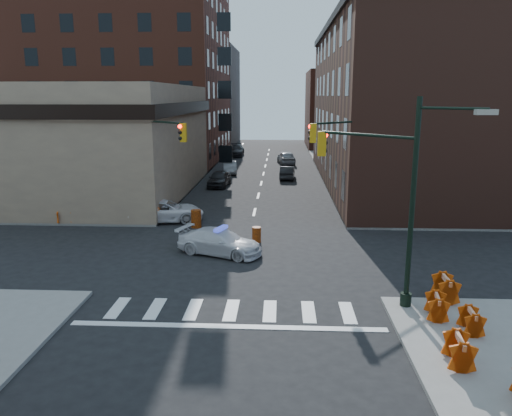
# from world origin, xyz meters

# --- Properties ---
(ground) EXTENTS (140.00, 140.00, 0.00)m
(ground) POSITION_xyz_m (0.00, 0.00, 0.00)
(ground) COLOR black
(ground) RESTS_ON ground
(sidewalk_nw) EXTENTS (34.00, 54.50, 0.15)m
(sidewalk_nw) POSITION_xyz_m (-23.00, 32.75, 0.07)
(sidewalk_nw) COLOR gray
(sidewalk_nw) RESTS_ON ground
(sidewalk_ne) EXTENTS (34.00, 54.50, 0.15)m
(sidewalk_ne) POSITION_xyz_m (23.00, 32.75, 0.07)
(sidewalk_ne) COLOR gray
(sidewalk_ne) RESTS_ON ground
(bank_building) EXTENTS (22.00, 22.00, 9.00)m
(bank_building) POSITION_xyz_m (-17.00, 16.50, 4.50)
(bank_building) COLOR #967E62
(bank_building) RESTS_ON ground
(apartment_block) EXTENTS (25.00, 25.00, 24.00)m
(apartment_block) POSITION_xyz_m (-18.50, 40.00, 12.00)
(apartment_block) COLOR #5F2C1E
(apartment_block) RESTS_ON ground
(commercial_row_ne) EXTENTS (14.00, 34.00, 14.00)m
(commercial_row_ne) POSITION_xyz_m (13.00, 22.50, 7.00)
(commercial_row_ne) COLOR #502B20
(commercial_row_ne) RESTS_ON ground
(filler_nw) EXTENTS (20.00, 18.00, 16.00)m
(filler_nw) POSITION_xyz_m (-16.00, 62.00, 8.00)
(filler_nw) COLOR brown
(filler_nw) RESTS_ON ground
(filler_ne) EXTENTS (16.00, 16.00, 12.00)m
(filler_ne) POSITION_xyz_m (14.00, 58.00, 6.00)
(filler_ne) COLOR #5F2C1E
(filler_ne) RESTS_ON ground
(signal_pole_se) EXTENTS (5.40, 5.27, 8.00)m
(signal_pole_se) POSITION_xyz_m (6.04, -5.52, 4.61)
(signal_pole_se) COLOR black
(signal_pole_se) RESTS_ON sidewalk_se
(signal_pole_nw) EXTENTS (3.58, 3.67, 8.00)m
(signal_pole_nw) POSITION_xyz_m (-5.85, 5.34, 4.34)
(signal_pole_nw) COLOR black
(signal_pole_nw) RESTS_ON sidewalk_nw
(signal_pole_ne) EXTENTS (3.67, 3.58, 8.00)m
(signal_pole_ne) POSITION_xyz_m (5.84, 5.35, 4.34)
(signal_pole_ne) COLOR black
(signal_pole_ne) RESTS_ON sidewalk_ne
(tree_ne_near) EXTENTS (3.00, 3.00, 4.85)m
(tree_ne_near) POSITION_xyz_m (7.50, 26.00, 3.49)
(tree_ne_near) COLOR black
(tree_ne_near) RESTS_ON sidewalk_ne
(tree_ne_far) EXTENTS (3.00, 3.00, 4.85)m
(tree_ne_far) POSITION_xyz_m (7.50, 34.00, 3.49)
(tree_ne_far) COLOR black
(tree_ne_far) RESTS_ON sidewalk_ne
(police_car) EXTENTS (4.95, 3.39, 1.33)m
(police_car) POSITION_xyz_m (-1.30, 0.23, 0.67)
(police_car) COLOR silver
(police_car) RESTS_ON ground
(pickup) EXTENTS (5.45, 3.15, 1.43)m
(pickup) POSITION_xyz_m (-5.80, 7.00, 0.71)
(pickup) COLOR white
(pickup) RESTS_ON ground
(parked_car_wnear) EXTENTS (1.99, 4.35, 1.45)m
(parked_car_wnear) POSITION_xyz_m (-3.80, 20.22, 0.72)
(parked_car_wnear) COLOR black
(parked_car_wnear) RESTS_ON ground
(parked_car_wfar) EXTENTS (1.84, 4.08, 1.30)m
(parked_car_wfar) POSITION_xyz_m (-3.61, 28.04, 0.65)
(parked_car_wfar) COLOR gray
(parked_car_wfar) RESTS_ON ground
(parked_car_wdeep) EXTENTS (2.22, 5.41, 1.57)m
(parked_car_wdeep) POSITION_xyz_m (-4.45, 43.83, 0.78)
(parked_car_wdeep) COLOR black
(parked_car_wdeep) RESTS_ON ground
(parked_car_enear) EXTENTS (1.59, 3.96, 1.28)m
(parked_car_enear) POSITION_xyz_m (2.50, 24.72, 0.64)
(parked_car_enear) COLOR black
(parked_car_enear) RESTS_ON ground
(parked_car_efar) EXTENTS (2.44, 4.89, 1.60)m
(parked_car_efar) POSITION_xyz_m (2.50, 35.86, 0.80)
(parked_car_efar) COLOR #97999F
(parked_car_efar) RESTS_ON ground
(pedestrian_a) EXTENTS (0.82, 0.67, 1.94)m
(pedestrian_a) POSITION_xyz_m (-6.50, 6.39, 1.12)
(pedestrian_a) COLOR black
(pedestrian_a) RESTS_ON sidewalk_nw
(pedestrian_b) EXTENTS (1.08, 0.95, 1.86)m
(pedestrian_b) POSITION_xyz_m (-9.02, 6.00, 1.08)
(pedestrian_b) COLOR black
(pedestrian_b) RESTS_ON sidewalk_nw
(pedestrian_c) EXTENTS (1.19, 0.70, 1.91)m
(pedestrian_c) POSITION_xyz_m (-9.95, 9.76, 1.10)
(pedestrian_c) COLOR black
(pedestrian_c) RESTS_ON sidewalk_nw
(barrel_road) EXTENTS (0.64, 0.64, 0.90)m
(barrel_road) POSITION_xyz_m (0.52, 2.49, 0.45)
(barrel_road) COLOR #D25F09
(barrel_road) RESTS_ON ground
(barrel_bank) EXTENTS (0.75, 0.75, 1.13)m
(barrel_bank) POSITION_xyz_m (-3.46, 5.60, 0.56)
(barrel_bank) COLOR #D36909
(barrel_bank) RESTS_ON ground
(barricade_se_a) EXTENTS (0.69, 1.33, 0.99)m
(barricade_se_a) POSITION_xyz_m (8.50, -5.70, 0.64)
(barricade_se_a) COLOR #D04309
(barricade_se_a) RESTS_ON sidewalk_se
(barricade_se_b) EXTENTS (0.76, 1.26, 0.88)m
(barricade_se_b) POSITION_xyz_m (7.66, -7.39, 0.59)
(barricade_se_b) COLOR #EB590B
(barricade_se_b) RESTS_ON sidewalk_se
(barricade_se_c) EXTENTS (0.61, 1.13, 0.82)m
(barricade_se_c) POSITION_xyz_m (8.50, -8.50, 0.56)
(barricade_se_c) COLOR #C96909
(barricade_se_c) RESTS_ON sidewalk_se
(barricade_se_d) EXTENTS (0.74, 1.29, 0.93)m
(barricade_se_d) POSITION_xyz_m (7.33, -10.70, 0.61)
(barricade_se_d) COLOR orange
(barricade_se_d) RESTS_ON sidewalk_se
(barricade_nw_a) EXTENTS (1.39, 0.92, 0.96)m
(barricade_nw_a) POSITION_xyz_m (-6.50, 6.13, 0.63)
(barricade_nw_a) COLOR red
(barricade_nw_a) RESTS_ON sidewalk_nw
(barricade_nw_b) EXTENTS (1.19, 0.80, 0.82)m
(barricade_nw_b) POSITION_xyz_m (-12.00, 5.74, 0.56)
(barricade_nw_b) COLOR red
(barricade_nw_b) RESTS_ON sidewalk_nw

